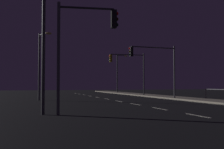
% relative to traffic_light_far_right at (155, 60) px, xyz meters
% --- Properties ---
extents(ground_plane, '(112.00, 112.00, 0.00)m').
position_rel_traffic_light_far_right_xyz_m(ground_plane, '(-4.35, -4.79, -4.05)').
color(ground_plane, black).
rests_on(ground_plane, ground).
extents(sidewalk_right, '(2.95, 77.00, 0.14)m').
position_rel_traffic_light_far_right_xyz_m(sidewalk_right, '(3.43, -4.79, -3.98)').
color(sidewalk_right, '#9E937F').
rests_on(sidewalk_right, ground).
extents(lane_markings_center, '(0.14, 50.00, 0.01)m').
position_rel_traffic_light_far_right_xyz_m(lane_markings_center, '(-4.35, -1.29, -4.04)').
color(lane_markings_center, silver).
rests_on(lane_markings_center, ground).
extents(lane_edge_line, '(0.14, 53.00, 0.01)m').
position_rel_traffic_light_far_right_xyz_m(lane_edge_line, '(1.71, 0.21, -4.04)').
color(lane_edge_line, silver).
rests_on(lane_edge_line, ground).
extents(traffic_light_far_right, '(5.23, 0.39, 5.45)m').
position_rel_traffic_light_far_right_xyz_m(traffic_light_far_right, '(0.00, 0.00, 0.00)').
color(traffic_light_far_right, '#4C4C51').
rests_on(traffic_light_far_right, sidewalk_right).
extents(traffic_light_mid_right, '(3.16, 0.68, 5.79)m').
position_rel_traffic_light_far_right_xyz_m(traffic_light_mid_right, '(-9.67, -11.13, -0.03)').
color(traffic_light_mid_right, '#4C4C51').
rests_on(traffic_light_mid_right, ground).
extents(traffic_light_far_left, '(4.88, 0.34, 5.53)m').
position_rel_traffic_light_far_right_xyz_m(traffic_light_far_left, '(0.09, 7.66, 0.04)').
color(traffic_light_far_left, '#2D3033').
rests_on(traffic_light_far_left, sidewalk_right).
extents(street_lamp_median, '(1.93, 0.67, 6.92)m').
position_rel_traffic_light_far_right_xyz_m(street_lamp_median, '(3.56, 21.74, 0.28)').
color(street_lamp_median, '#2D3033').
rests_on(street_lamp_median, sidewalk_right).
extents(street_lamp_mid_block, '(1.14, 1.25, 6.82)m').
position_rel_traffic_light_far_right_xyz_m(street_lamp_mid_block, '(-11.51, -10.36, 0.05)').
color(street_lamp_mid_block, '#38383D').
rests_on(street_lamp_mid_block, ground).
extents(street_lamp_corner, '(1.13, 1.97, 6.58)m').
position_rel_traffic_light_far_right_xyz_m(street_lamp_corner, '(-11.21, 2.05, -0.02)').
color(street_lamp_corner, '#4C4C51').
rests_on(street_lamp_corner, ground).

